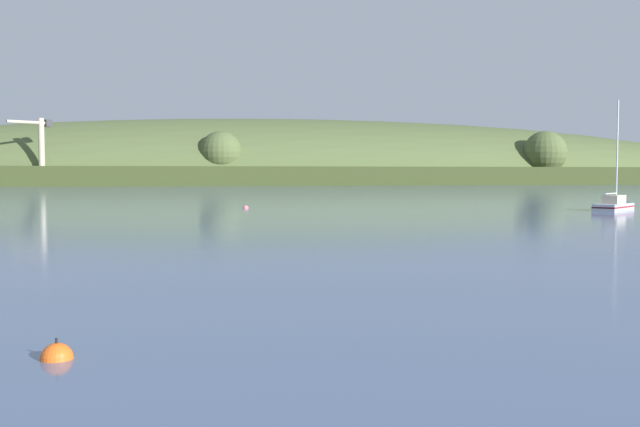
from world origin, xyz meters
The scene contains 5 objects.
far_shoreline_hill centered at (46.02, 221.49, 0.37)m, with size 413.56×108.04×39.65m.
dockside_crane centered at (-23.81, 197.13, 7.79)m, with size 10.27×6.45×16.81m.
sailboat_near_mooring centered at (31.90, 54.36, 0.26)m, with size 5.90×4.81×9.92m.
mooring_buoy_foreground centered at (3.07, 67.20, 0.00)m, with size 0.51×0.51×0.59m.
mooring_buoy_off_fishing_boat centered at (-9.82, 15.92, 0.00)m, with size 0.54×0.54×0.62m.
Camera 1 is at (-9.04, 3.28, 3.06)m, focal length 40.94 mm.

